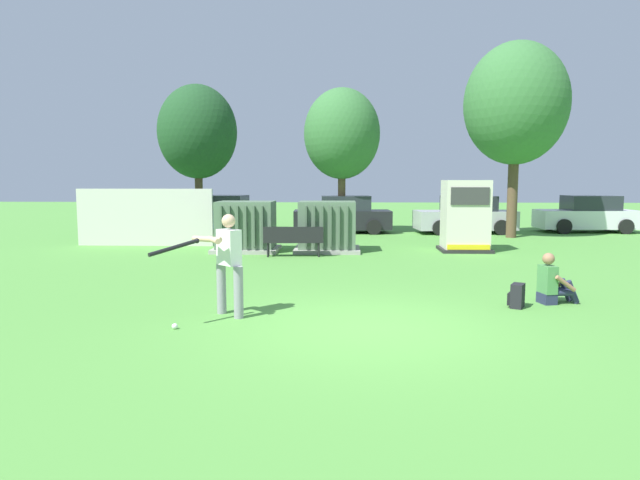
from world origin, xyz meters
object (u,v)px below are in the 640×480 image
object	(u,v)px
seated_spectator	(552,284)
parked_car_right_of_center	(465,216)
transformer_west	(246,227)
park_bench	(293,239)
batter	(226,260)
parked_car_left_of_center	(343,216)
parked_car_rightmost	(587,215)
parked_car_leftmost	(220,214)
backpack	(517,296)
generator_enclosure	(465,216)
transformer_mid_west	(327,227)
sports_ball	(175,326)

from	to	relation	value
seated_spectator	parked_car_right_of_center	bearing A→B (deg)	84.31
transformer_west	park_bench	world-z (taller)	transformer_west
batter	parked_car_left_of_center	size ratio (longest dim) A/B	0.41
seated_spectator	parked_car_rightmost	xyz separation A→B (m)	(6.86, 14.40, 0.38)
park_bench	seated_spectator	xyz separation A→B (m)	(5.43, -6.04, -0.16)
parked_car_leftmost	batter	bearing A→B (deg)	-76.85
parked_car_left_of_center	parked_car_right_of_center	xyz separation A→B (m)	(5.30, -0.03, 0.00)
transformer_west	batter	bearing A→B (deg)	-82.06
backpack	parked_car_leftmost	size ratio (longest dim) A/B	0.10
backpack	parked_car_right_of_center	xyz separation A→B (m)	(2.13, 14.03, 0.54)
seated_spectator	backpack	distance (m)	0.87
generator_enclosure	parked_car_right_of_center	xyz separation A→B (m)	(1.34, 6.04, -0.38)
transformer_west	transformer_mid_west	size ratio (longest dim) A/B	1.00
parked_car_rightmost	park_bench	bearing A→B (deg)	-145.75
transformer_west	parked_car_leftmost	bearing A→B (deg)	109.24
batter	parked_car_leftmost	size ratio (longest dim) A/B	0.40
park_bench	seated_spectator	distance (m)	8.12
transformer_west	sports_ball	size ratio (longest dim) A/B	23.33
transformer_west	generator_enclosure	distance (m)	7.11
parked_car_right_of_center	batter	bearing A→B (deg)	-115.95
transformer_mid_west	parked_car_leftmost	world-z (taller)	same
batter	parked_car_leftmost	distance (m)	15.83
transformer_mid_west	parked_car_rightmost	size ratio (longest dim) A/B	0.50
sports_ball	generator_enclosure	bearing A→B (deg)	55.90
transformer_west	batter	distance (m)	8.58
transformer_west	parked_car_leftmost	size ratio (longest dim) A/B	0.48
batter	transformer_west	bearing A→B (deg)	97.94
park_bench	parked_car_left_of_center	world-z (taller)	parked_car_left_of_center
batter	seated_spectator	xyz separation A→B (m)	(5.89, 1.24, -0.60)
park_bench	batter	size ratio (longest dim) A/B	1.05
sports_ball	seated_spectator	world-z (taller)	seated_spectator
parked_car_leftmost	parked_car_rightmost	size ratio (longest dim) A/B	1.03
transformer_west	park_bench	bearing A→B (deg)	-36.40
generator_enclosure	parked_car_right_of_center	distance (m)	6.20
backpack	parked_car_leftmost	distance (m)	16.98
generator_enclosure	park_bench	world-z (taller)	generator_enclosure
sports_ball	parked_car_left_of_center	bearing A→B (deg)	80.64
parked_car_left_of_center	parked_car_leftmost	bearing A→B (deg)	174.87
sports_ball	seated_spectator	size ratio (longest dim) A/B	0.09
generator_enclosure	sports_ball	xyz separation A→B (m)	(-6.56, -9.69, -1.09)
transformer_mid_west	parked_car_right_of_center	world-z (taller)	same
transformer_west	parked_car_left_of_center	bearing A→B (deg)	64.02
backpack	parked_car_left_of_center	size ratio (longest dim) A/B	0.10
sports_ball	parked_car_right_of_center	size ratio (longest dim) A/B	0.02
transformer_mid_west	generator_enclosure	bearing A→B (deg)	3.58
transformer_mid_west	sports_ball	bearing A→B (deg)	-102.56
sports_ball	seated_spectator	distance (m)	6.87
parked_car_leftmost	parked_car_right_of_center	bearing A→B (deg)	-2.78
park_bench	batter	world-z (taller)	batter
transformer_mid_west	park_bench	xyz separation A→B (m)	(-0.98, -1.29, -0.25)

